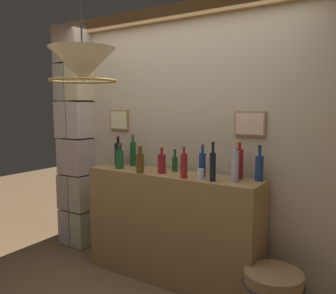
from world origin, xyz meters
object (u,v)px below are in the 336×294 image
at_px(liquor_bottle_scotch, 239,163).
at_px(liquor_bottle_brandy, 162,163).
at_px(liquor_bottle_tequila, 259,167).
at_px(liquor_bottle_amaro, 120,159).
at_px(liquor_bottle_mezcal, 202,164).
at_px(liquor_bottle_whiskey, 140,162).
at_px(liquor_bottle_gin, 184,165).
at_px(glass_tumbler_highball, 201,174).
at_px(pendant_lamp, 82,66).
at_px(liquor_bottle_vermouth, 118,153).
at_px(liquor_bottle_rye, 133,153).
at_px(liquor_bottle_sherry, 235,165).
at_px(liquor_bottle_rum, 175,163).
at_px(liquor_bottle_bourbon, 213,166).
at_px(glass_tumbler_rocks, 139,164).

bearing_deg(liquor_bottle_scotch, liquor_bottle_brandy, -167.24).
distance_m(liquor_bottle_tequila, liquor_bottle_brandy, 0.88).
bearing_deg(liquor_bottle_scotch, liquor_bottle_amaro, -171.43).
bearing_deg(liquor_bottle_mezcal, liquor_bottle_whiskey, -162.95).
height_order(liquor_bottle_gin, glass_tumbler_highball, liquor_bottle_gin).
height_order(liquor_bottle_whiskey, liquor_bottle_gin, liquor_bottle_gin).
relative_size(liquor_bottle_brandy, pendant_lamp, 0.37).
relative_size(liquor_bottle_vermouth, liquor_bottle_rye, 0.94).
height_order(liquor_bottle_sherry, liquor_bottle_amaro, liquor_bottle_sherry).
xyz_separation_m(liquor_bottle_scotch, liquor_bottle_amaro, (-1.19, -0.18, -0.04)).
relative_size(liquor_bottle_sherry, liquor_bottle_gin, 1.20).
relative_size(liquor_bottle_rum, liquor_bottle_vermouth, 0.68).
height_order(liquor_bottle_scotch, liquor_bottle_vermouth, liquor_bottle_scotch).
relative_size(liquor_bottle_scotch, liquor_bottle_tequila, 1.09).
height_order(liquor_bottle_mezcal, glass_tumbler_highball, liquor_bottle_mezcal).
bearing_deg(liquor_bottle_rum, glass_tumbler_highball, -26.30).
xyz_separation_m(liquor_bottle_brandy, liquor_bottle_amaro, (-0.50, -0.02, 0.00)).
xyz_separation_m(liquor_bottle_whiskey, liquor_bottle_bourbon, (0.73, 0.04, 0.03)).
xyz_separation_m(liquor_bottle_rum, liquor_bottle_gin, (0.23, -0.22, 0.03)).
bearing_deg(liquor_bottle_tequila, glass_tumbler_rocks, -174.58).
distance_m(liquor_bottle_mezcal, liquor_bottle_rye, 0.87).
bearing_deg(liquor_bottle_gin, liquor_bottle_whiskey, -177.30).
distance_m(liquor_bottle_sherry, liquor_bottle_rye, 1.20).
distance_m(liquor_bottle_bourbon, glass_tumbler_rocks, 0.87).
height_order(liquor_bottle_gin, pendant_lamp, pendant_lamp).
bearing_deg(liquor_bottle_mezcal, liquor_bottle_rum, 168.49).
distance_m(liquor_bottle_rum, liquor_bottle_rye, 0.54).
relative_size(liquor_bottle_vermouth, pendant_lamp, 0.46).
relative_size(liquor_bottle_rum, glass_tumbler_rocks, 2.26).
bearing_deg(liquor_bottle_whiskey, liquor_bottle_amaro, 166.53).
height_order(liquor_bottle_whiskey, liquor_bottle_vermouth, liquor_bottle_vermouth).
relative_size(liquor_bottle_scotch, liquor_bottle_gin, 1.20).
xyz_separation_m(liquor_bottle_amaro, liquor_bottle_rye, (0.01, 0.20, 0.04)).
bearing_deg(liquor_bottle_sherry, liquor_bottle_rye, 172.73).
distance_m(liquor_bottle_gin, liquor_bottle_mezcal, 0.18).
xyz_separation_m(liquor_bottle_sherry, liquor_bottle_bourbon, (-0.16, -0.09, -0.01)).
xyz_separation_m(liquor_bottle_whiskey, liquor_bottle_mezcal, (0.56, 0.17, 0.01)).
distance_m(liquor_bottle_rum, glass_tumbler_highball, 0.42).
distance_m(liquor_bottle_sherry, liquor_bottle_mezcal, 0.33).
bearing_deg(liquor_bottle_amaro, liquor_bottle_scotch, 8.57).
bearing_deg(liquor_bottle_rye, liquor_bottle_brandy, -20.20).
bearing_deg(liquor_bottle_tequila, pendant_lamp, -131.23).
bearing_deg(liquor_bottle_brandy, liquor_bottle_whiskey, -151.29).
xyz_separation_m(liquor_bottle_rum, glass_tumbler_highball, (0.38, -0.19, -0.03)).
distance_m(liquor_bottle_brandy, pendant_lamp, 1.20).
bearing_deg(liquor_bottle_brandy, glass_tumbler_highball, -5.83).
bearing_deg(liquor_bottle_gin, liquor_bottle_vermouth, 167.77).
height_order(liquor_bottle_mezcal, glass_tumbler_rocks, liquor_bottle_mezcal).
bearing_deg(liquor_bottle_mezcal, liquor_bottle_brandy, -169.00).
bearing_deg(liquor_bottle_whiskey, liquor_bottle_rum, 45.86).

